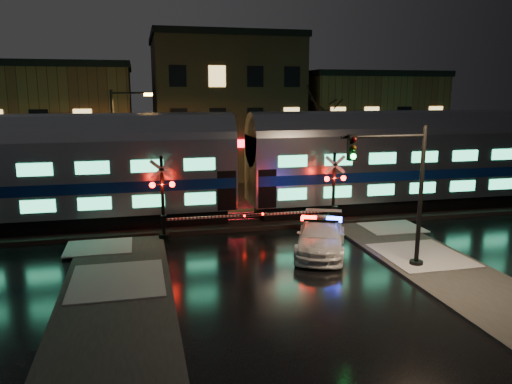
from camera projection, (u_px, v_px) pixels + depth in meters
The scene contains 13 objects.
ground at pixel (263, 248), 23.49m from camera, with size 120.00×120.00×0.00m, color black.
ballast at pixel (241, 220), 28.23m from camera, with size 90.00×4.20×0.24m, color black.
sidewalk_left at pixel (114, 315), 16.29m from camera, with size 4.00×20.00×0.12m, color #2D2D2D.
sidewalk_right at pixel (464, 281), 19.21m from camera, with size 4.00×20.00×0.12m, color #2D2D2D.
building_left at pixel (43, 126), 40.68m from camera, with size 14.00×10.00×9.00m, color brown.
building_mid at pixel (224, 109), 44.27m from camera, with size 12.00×11.00×11.50m, color brown.
building_right at pixel (361, 124), 47.00m from camera, with size 12.00×10.00×8.50m, color brown.
train at pixel (241, 163), 27.59m from camera, with size 51.00×3.12×5.92m.
police_car at pixel (321, 236), 22.71m from camera, with size 4.01×5.63×1.68m.
crossing_signal_right at pixel (328, 199), 26.27m from camera, with size 5.82×0.66×4.12m.
crossing_signal_left at pixel (170, 206), 24.43m from camera, with size 5.93×0.66×4.19m.
traffic_light at pixel (400, 195), 20.04m from camera, with size 3.83×0.70×5.93m.
streetlight at pixel (118, 143), 29.75m from camera, with size 2.46×0.26×7.35m.
Camera 1 is at (-5.45, -21.83, 7.23)m, focal length 35.00 mm.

